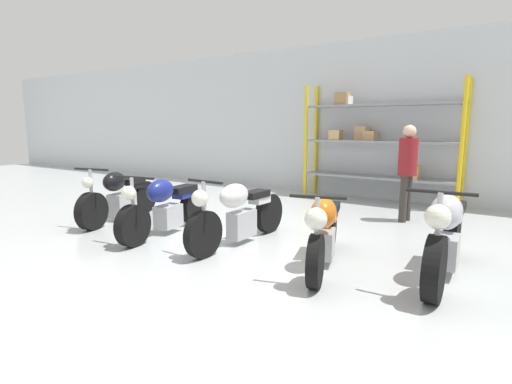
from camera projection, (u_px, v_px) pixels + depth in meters
name	position (u px, v px, depth m)	size (l,w,h in m)	color
ground_plane	(241.00, 244.00, 5.73)	(30.00, 30.00, 0.00)	#B2B7B7
back_wall	(358.00, 120.00, 9.30)	(30.00, 0.08, 3.60)	silver
shelving_rack	(375.00, 139.00, 8.77)	(3.39, 0.63, 2.61)	yellow
motorcycle_black	(120.00, 197.00, 7.09)	(0.80, 2.00, 1.00)	black
motorcycle_blue	(166.00, 206.00, 6.20)	(0.71, 2.08, 0.99)	black
motorcycle_white	(238.00, 213.00, 5.65)	(0.57, 2.13, 1.00)	black
motorcycle_orange	(324.00, 230.00, 4.76)	(0.82, 1.91, 0.98)	black
motorcycle_silver	(445.00, 235.00, 4.38)	(0.62, 2.13, 1.08)	black
person_browsing	(407.00, 165.00, 6.93)	(0.37, 0.37, 1.69)	#38332D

